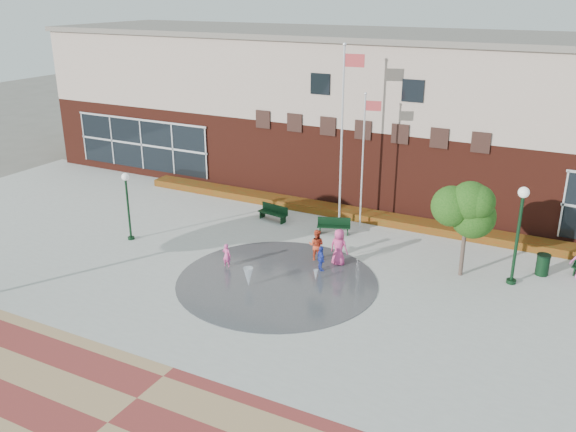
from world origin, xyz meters
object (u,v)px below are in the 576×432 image
at_px(bench_left, 273,216).
at_px(flagpole_right, 364,154).
at_px(child_splash, 227,255).
at_px(trash_can, 543,265).
at_px(flagpole_left, 343,128).

bearing_deg(bench_left, flagpole_right, 25.76).
bearing_deg(child_splash, trash_can, -156.72).
relative_size(flagpole_left, child_splash, 8.32).
height_order(trash_can, child_splash, child_splash).
relative_size(bench_left, child_splash, 1.59).
relative_size(flagpole_right, bench_left, 3.95).
bearing_deg(trash_can, child_splash, -155.86).
bearing_deg(flagpole_left, flagpole_right, 10.59).
bearing_deg(trash_can, flagpole_right, 169.39).
distance_m(bench_left, trash_can, 13.34).
height_order(flagpole_right, bench_left, flagpole_right).
height_order(flagpole_left, trash_can, flagpole_left).
distance_m(flagpole_left, trash_can, 11.02).
distance_m(flagpole_left, bench_left, 5.99).
relative_size(flagpole_right, trash_can, 7.25).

